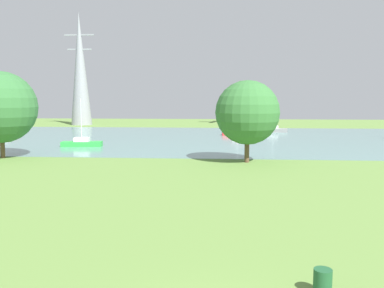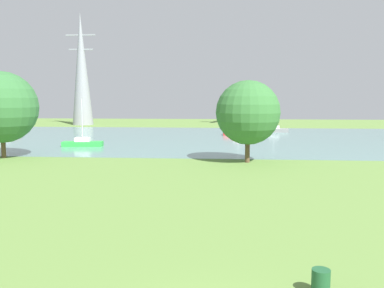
% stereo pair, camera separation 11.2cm
% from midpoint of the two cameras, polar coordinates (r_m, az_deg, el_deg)
% --- Properties ---
extents(ground_plane, '(160.00, 160.00, 0.00)m').
position_cam_midpoint_polar(ground_plane, '(31.65, 3.88, -4.32)').
color(ground_plane, olive).
extents(litter_bin, '(0.56, 0.56, 0.80)m').
position_cam_midpoint_polar(litter_bin, '(13.62, 17.65, -17.98)').
color(litter_bin, '#1E512D').
rests_on(litter_bin, ground).
extents(water_surface, '(140.00, 40.00, 0.02)m').
position_cam_midpoint_polar(water_surface, '(59.38, 4.07, 0.81)').
color(water_surface, slate).
rests_on(water_surface, ground).
extents(sailboat_gray, '(4.94, 2.02, 5.76)m').
position_cam_midpoint_polar(sailboat_gray, '(70.82, 11.26, 2.00)').
color(sailboat_gray, gray).
rests_on(sailboat_gray, water_surface).
extents(sailboat_red, '(4.88, 1.79, 5.81)m').
position_cam_midpoint_polar(sailboat_red, '(64.14, 6.34, 1.62)').
color(sailboat_red, red).
rests_on(sailboat_red, water_surface).
extents(sailboat_green, '(4.95, 2.07, 5.80)m').
position_cam_midpoint_polar(sailboat_green, '(51.11, -15.29, 0.15)').
color(sailboat_green, green).
rests_on(sailboat_green, water_surface).
extents(sailboat_brown, '(5.00, 2.44, 7.75)m').
position_cam_midpoint_polar(sailboat_brown, '(70.25, -25.09, 1.48)').
color(sailboat_brown, brown).
rests_on(sailboat_brown, water_surface).
extents(tree_east_far, '(7.02, 7.02, 8.52)m').
position_cam_midpoint_polar(tree_east_far, '(43.89, -25.40, 4.69)').
color(tree_east_far, brown).
rests_on(tree_east_far, ground).
extents(tree_west_far, '(5.88, 5.88, 7.53)m').
position_cam_midpoint_polar(tree_west_far, '(37.38, 7.72, 4.40)').
color(tree_west_far, brown).
rests_on(tree_west_far, ground).
extents(electricity_pylon, '(6.40, 4.40, 23.86)m').
position_cam_midpoint_polar(electricity_pylon, '(91.40, -15.48, 10.11)').
color(electricity_pylon, gray).
rests_on(electricity_pylon, ground).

